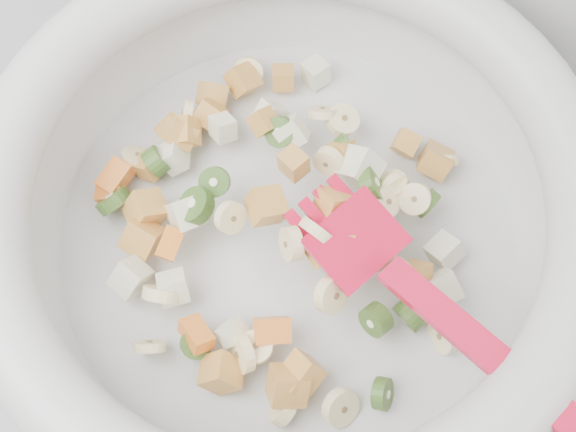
% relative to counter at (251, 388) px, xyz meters
% --- Properties ---
extents(counter, '(2.00, 0.60, 0.90)m').
position_rel_counter_xyz_m(counter, '(0.00, 0.00, 0.00)').
color(counter, gray).
rests_on(counter, ground).
extents(mixing_bowl, '(0.48, 0.44, 0.12)m').
position_rel_counter_xyz_m(mixing_bowl, '(0.03, 0.05, 0.52)').
color(mixing_bowl, silver).
rests_on(mixing_bowl, counter).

